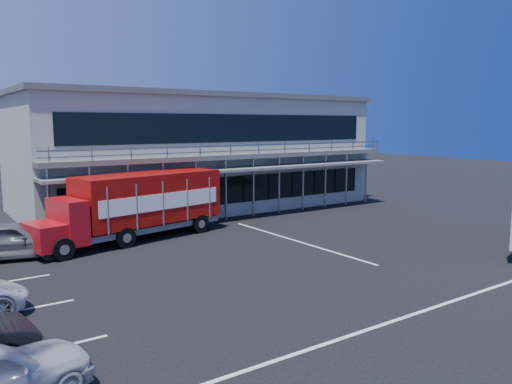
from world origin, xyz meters
TOP-DOWN VIEW (x-y plane):
  - ground at (0.00, 0.00)m, footprint 120.00×120.00m
  - building at (3.00, 14.94)m, footprint 22.40×12.00m
  - red_truck at (-3.95, 7.50)m, footprint 9.50×3.98m
  - parked_car_e at (-9.50, 7.20)m, footprint 4.86×2.99m

SIDE VIEW (x-z plane):
  - ground at x=0.00m, z-range 0.00..0.00m
  - parked_car_e at x=-9.50m, z-range 0.00..1.55m
  - red_truck at x=-3.95m, z-range 0.15..3.27m
  - building at x=3.00m, z-range 0.01..7.31m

